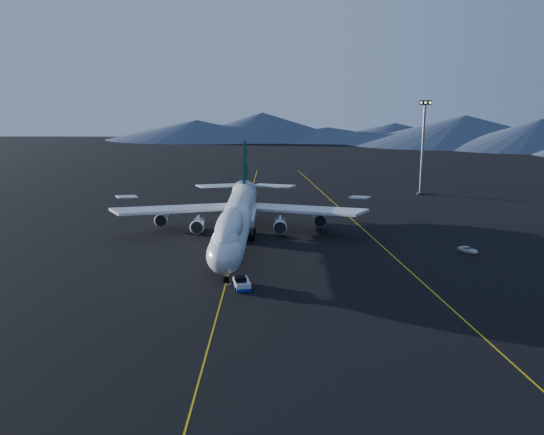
{
  "coord_description": "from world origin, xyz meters",
  "views": [
    {
      "loc": [
        9.95,
        -129.04,
        35.52
      ],
      "look_at": [
        7.75,
        -0.78,
        6.0
      ],
      "focal_mm": 40.0,
      "sensor_mm": 36.0,
      "label": 1
    }
  ],
  "objects_px": {
    "pushback_tug": "(242,284)",
    "boeing_747": "(237,217)",
    "service_van": "(468,250)",
    "floodlight_mast": "(423,147)"
  },
  "relations": [
    {
      "from": "service_van",
      "to": "boeing_747",
      "type": "bearing_deg",
      "value": 135.24
    },
    {
      "from": "service_van",
      "to": "floodlight_mast",
      "type": "height_order",
      "value": "floodlight_mast"
    },
    {
      "from": "boeing_747",
      "to": "service_van",
      "type": "distance_m",
      "value": 49.6
    },
    {
      "from": "boeing_747",
      "to": "pushback_tug",
      "type": "distance_m",
      "value": 30.12
    },
    {
      "from": "pushback_tug",
      "to": "boeing_747",
      "type": "bearing_deg",
      "value": 82.98
    },
    {
      "from": "boeing_747",
      "to": "pushback_tug",
      "type": "relative_size",
      "value": 12.84
    },
    {
      "from": "pushback_tug",
      "to": "service_van",
      "type": "height_order",
      "value": "pushback_tug"
    },
    {
      "from": "pushback_tug",
      "to": "floodlight_mast",
      "type": "bearing_deg",
      "value": 47.55
    },
    {
      "from": "boeing_747",
      "to": "service_van",
      "type": "xyz_separation_m",
      "value": [
        48.88,
        -6.66,
        -5.2
      ]
    },
    {
      "from": "boeing_747",
      "to": "service_van",
      "type": "relative_size",
      "value": 16.49
    }
  ]
}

